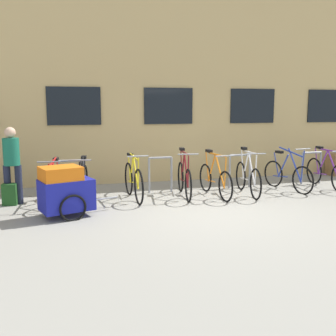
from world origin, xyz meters
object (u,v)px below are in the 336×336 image
(bicycle_orange, at_px, (215,179))
(bicycle_maroon, at_px, (184,178))
(bicycle_purple, at_px, (326,172))
(bicycle_yellow, at_px, (133,181))
(bicycle_blue, at_px, (287,175))
(bicycle_white, at_px, (248,177))
(bicycle_red, at_px, (54,187))
(bike_trailer, at_px, (65,190))
(person_by_bench, at_px, (12,160))
(bicycle_black, at_px, (83,185))
(backpack, at_px, (10,194))

(bicycle_orange, xyz_separation_m, bicycle_maroon, (-0.66, 0.17, 0.02))
(bicycle_purple, distance_m, bicycle_yellow, 4.81)
(bicycle_yellow, bearing_deg, bicycle_blue, -0.49)
(bicycle_blue, height_order, bicycle_purple, bicycle_blue)
(bicycle_yellow, bearing_deg, bicycle_white, -4.09)
(bicycle_orange, distance_m, bicycle_purple, 3.01)
(bicycle_blue, xyz_separation_m, bicycle_red, (-5.36, -0.03, -0.01))
(bicycle_white, relative_size, bicycle_maroon, 0.98)
(bicycle_maroon, bearing_deg, bike_trailer, -157.46)
(bicycle_red, height_order, bike_trailer, bicycle_red)
(bicycle_white, height_order, bike_trailer, bicycle_white)
(bicycle_purple, height_order, person_by_bench, person_by_bench)
(bicycle_black, relative_size, bicycle_yellow, 1.00)
(bicycle_orange, height_order, bicycle_blue, bicycle_blue)
(bicycle_purple, bearing_deg, bicycle_orange, -176.83)
(bicycle_purple, bearing_deg, backpack, 179.21)
(bicycle_purple, bearing_deg, person_by_bench, 178.63)
(bicycle_purple, height_order, backpack, bicycle_purple)
(bicycle_black, relative_size, bicycle_blue, 1.06)
(bicycle_orange, relative_size, bicycle_yellow, 1.00)
(bicycle_maroon, bearing_deg, bicycle_purple, -0.07)
(bicycle_black, bearing_deg, bicycle_white, -0.03)
(bicycle_maroon, relative_size, bicycle_red, 1.03)
(person_by_bench, relative_size, backpack, 3.58)
(bicycle_purple, bearing_deg, bicycle_blue, -178.87)
(bicycle_red, relative_size, person_by_bench, 1.08)
(bicycle_orange, relative_size, bicycle_purple, 0.98)
(bicycle_black, height_order, bicycle_maroon, bicycle_maroon)
(bike_trailer, bearing_deg, bicycle_purple, 9.67)
(bicycle_orange, height_order, bicycle_black, bicycle_orange)
(bicycle_orange, height_order, bicycle_white, bicycle_white)
(bicycle_white, height_order, bicycle_blue, same)
(bicycle_orange, xyz_separation_m, bicycle_yellow, (-1.81, 0.18, 0.02))
(bicycle_black, distance_m, bicycle_blue, 4.79)
(bicycle_maroon, xyz_separation_m, bicycle_red, (-2.79, -0.06, -0.03))
(person_by_bench, height_order, backpack, person_by_bench)
(bicycle_blue, bearing_deg, bicycle_yellow, 179.51)
(bicycle_black, xyz_separation_m, bicycle_blue, (4.79, 0.15, -0.03))
(bicycle_purple, xyz_separation_m, backpack, (-7.33, 0.10, -0.16))
(bicycle_purple, distance_m, person_by_bench, 7.29)
(person_by_bench, bearing_deg, bicycle_maroon, -2.70)
(bicycle_orange, height_order, bicycle_purple, bicycle_orange)
(bicycle_orange, xyz_separation_m, bicycle_purple, (3.00, 0.17, 0.00))
(bicycle_purple, bearing_deg, bike_trailer, -170.33)
(bike_trailer, distance_m, person_by_bench, 1.66)
(bicycle_maroon, distance_m, backpack, 3.67)
(bicycle_black, xyz_separation_m, bicycle_yellow, (1.07, 0.18, -0.00))
(bicycle_red, bearing_deg, bicycle_blue, 0.32)
(bicycle_red, bearing_deg, bicycle_black, -12.18)
(bicycle_red, xyz_separation_m, person_by_bench, (-0.81, 0.23, 0.54))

